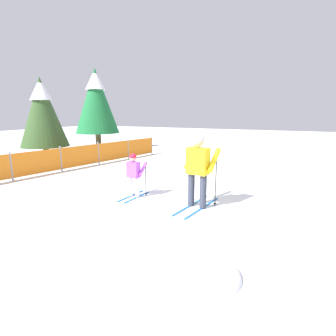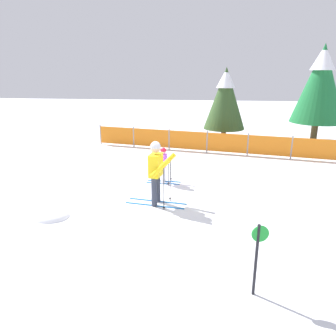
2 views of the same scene
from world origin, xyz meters
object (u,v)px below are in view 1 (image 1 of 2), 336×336
Objects in this scene: conifer_far at (42,111)px; conifer_near at (96,100)px; skier_adult at (198,164)px; skier_child at (134,172)px; safety_fence at (61,159)px.

conifer_near is at bearing 12.44° from conifer_far.
skier_adult reaches higher than skier_child.
skier_adult reaches higher than safety_fence.
conifer_near is (6.79, 8.73, 1.88)m from skier_adult.
conifer_near is at bearing 60.86° from skier_adult.
skier_adult is 0.37× the size of conifer_near.
conifer_far is at bearing 82.79° from skier_adult.
skier_child is at bearing -110.47° from conifer_far.
conifer_far is at bearing 73.56° from skier_child.
skier_adult is at bearing -105.95° from conifer_far.
conifer_far reaches higher than skier_child.
safety_fence is 6.53m from conifer_near.
safety_fence is 2.84× the size of conifer_far.
skier_adult is at bearing -127.87° from conifer_near.
conifer_near reaches higher than skier_child.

